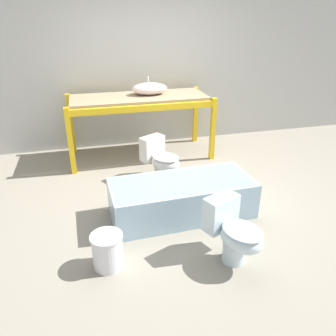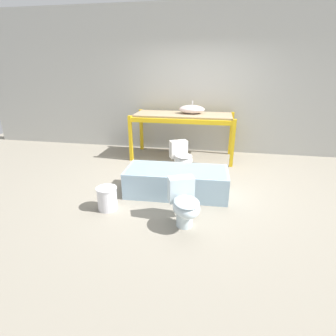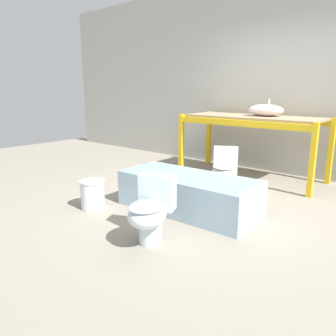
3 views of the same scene
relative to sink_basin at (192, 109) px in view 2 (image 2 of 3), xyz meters
The scene contains 8 objects.
ground_plane 1.78m from the sink_basin, 85.63° to the right, with size 12.00×12.00×0.00m, color gray.
warehouse_wall_rear 0.78m from the sink_basin, 79.06° to the left, with size 10.80×0.08×3.20m.
shelving_rack 0.29m from the sink_basin, 160.61° to the right, with size 2.20×0.90×0.97m.
sink_basin is the anchor object (origin of this frame).
bathtub_main 2.07m from the sink_basin, 90.96° to the right, with size 1.63×0.74×0.42m.
toilet_near 2.87m from the sink_basin, 85.83° to the right, with size 0.52×0.65×0.60m.
toilet_far 1.27m from the sink_basin, 93.81° to the right, with size 0.56×0.65×0.60m.
bucket_white 2.87m from the sink_basin, 109.99° to the right, with size 0.29×0.29×0.34m.
Camera 2 is at (0.42, -4.25, 1.94)m, focal length 28.00 mm.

